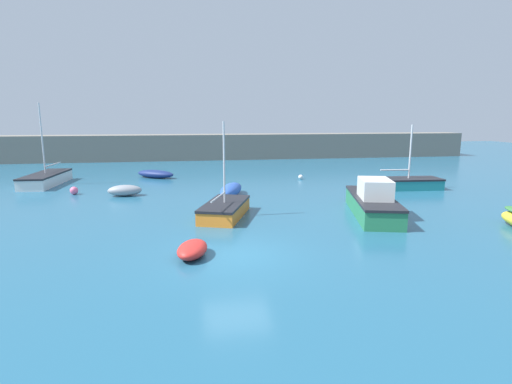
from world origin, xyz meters
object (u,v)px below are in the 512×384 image
at_px(sailboat_short_mast, 408,183).
at_px(dinghy_near_pier, 125,190).
at_px(mooring_buoy_pink, 74,191).
at_px(sailboat_tall_mast, 46,179).
at_px(rowboat_white_midwater, 155,174).
at_px(rowboat_blue_near, 231,190).
at_px(motorboat_with_cabin, 373,202).
at_px(mooring_buoy_white, 301,177).
at_px(fishing_dinghy_green, 192,249).
at_px(sailboat_twin_hulled, 225,209).

relative_size(sailboat_short_mast, dinghy_near_pier, 2.15).
bearing_deg(mooring_buoy_pink, sailboat_tall_mast, 125.59).
xyz_separation_m(rowboat_white_midwater, dinghy_near_pier, (-1.31, -7.49, 0.03)).
distance_m(rowboat_white_midwater, rowboat_blue_near, 10.13).
xyz_separation_m(motorboat_with_cabin, mooring_buoy_white, (-0.34, 12.23, -0.51)).
xyz_separation_m(sailboat_short_mast, mooring_buoy_white, (-6.20, 5.49, -0.23)).
bearing_deg(mooring_buoy_white, sailboat_tall_mast, 178.58).
relative_size(sailboat_tall_mast, dinghy_near_pier, 2.84).
height_order(dinghy_near_pier, motorboat_with_cabin, motorboat_with_cabin).
distance_m(sailboat_short_mast, fishing_dinghy_green, 18.85).
relative_size(rowboat_white_midwater, rowboat_blue_near, 0.96).
height_order(sailboat_tall_mast, mooring_buoy_pink, sailboat_tall_mast).
xyz_separation_m(motorboat_with_cabin, rowboat_blue_near, (-6.59, 6.31, -0.31)).
xyz_separation_m(fishing_dinghy_green, rowboat_blue_near, (2.54, 10.99, 0.11)).
distance_m(sailboat_short_mast, motorboat_with_cabin, 8.94).
xyz_separation_m(fishing_dinghy_green, sailboat_tall_mast, (-10.54, 17.39, 0.17)).
distance_m(dinghy_near_pier, mooring_buoy_white, 13.81).
height_order(sailboat_twin_hulled, rowboat_white_midwater, sailboat_twin_hulled).
bearing_deg(sailboat_twin_hulled, rowboat_white_midwater, 37.37).
bearing_deg(rowboat_blue_near, sailboat_short_mast, -69.54).
bearing_deg(rowboat_blue_near, rowboat_white_midwater, 50.49).
xyz_separation_m(dinghy_near_pier, rowboat_blue_near, (6.69, -1.09, 0.04)).
height_order(fishing_dinghy_green, sailboat_tall_mast, sailboat_tall_mast).
relative_size(sailboat_twin_hulled, dinghy_near_pier, 2.25).
height_order(fishing_dinghy_green, mooring_buoy_white, fishing_dinghy_green).
height_order(fishing_dinghy_green, rowboat_blue_near, rowboat_blue_near).
distance_m(sailboat_twin_hulled, sailboat_tall_mast, 16.94).
relative_size(rowboat_white_midwater, mooring_buoy_pink, 6.94).
height_order(sailboat_twin_hulled, sailboat_tall_mast, sailboat_tall_mast).
relative_size(fishing_dinghy_green, sailboat_tall_mast, 0.34).
distance_m(sailboat_twin_hulled, mooring_buoy_white, 13.33).
distance_m(dinghy_near_pier, rowboat_blue_near, 6.77).
distance_m(sailboat_short_mast, mooring_buoy_white, 8.28).
bearing_deg(sailboat_short_mast, mooring_buoy_pink, 179.43).
height_order(sailboat_twin_hulled, motorboat_with_cabin, sailboat_twin_hulled).
height_order(sailboat_tall_mast, rowboat_white_midwater, sailboat_tall_mast).
relative_size(rowboat_white_midwater, motorboat_with_cabin, 0.53).
xyz_separation_m(dinghy_near_pier, mooring_buoy_pink, (-3.33, 1.03, -0.10)).
bearing_deg(motorboat_with_cabin, fishing_dinghy_green, 131.70).
distance_m(motorboat_with_cabin, mooring_buoy_pink, 18.62).
bearing_deg(dinghy_near_pier, fishing_dinghy_green, 107.88).
bearing_deg(mooring_buoy_pink, sailboat_twin_hulled, -39.24).
height_order(motorboat_with_cabin, mooring_buoy_pink, motorboat_with_cabin).
height_order(rowboat_white_midwater, mooring_buoy_pink, rowboat_white_midwater).
bearing_deg(sailboat_tall_mast, sailboat_short_mast, 80.21).
xyz_separation_m(motorboat_with_cabin, mooring_buoy_pink, (-16.60, 8.43, -0.44)).
distance_m(rowboat_white_midwater, motorboat_with_cabin, 19.10).
bearing_deg(fishing_dinghy_green, sailboat_tall_mast, -133.88).
height_order(sailboat_short_mast, mooring_buoy_pink, sailboat_short_mast).
bearing_deg(mooring_buoy_pink, rowboat_blue_near, -11.95).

